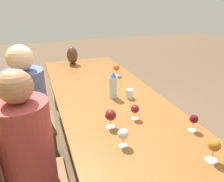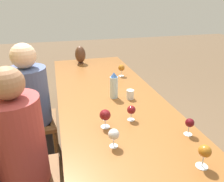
% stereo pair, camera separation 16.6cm
% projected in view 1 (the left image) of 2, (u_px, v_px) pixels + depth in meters
% --- Properties ---
extents(ground_plane, '(14.00, 14.00, 0.00)m').
position_uv_depth(ground_plane, '(113.00, 164.00, 2.30)').
color(ground_plane, brown).
extents(dining_table, '(3.16, 0.99, 0.72)m').
position_uv_depth(dining_table, '(114.00, 108.00, 2.04)').
color(dining_table, brown).
rests_on(dining_table, ground_plane).
extents(water_bottle, '(0.08, 0.08, 0.26)m').
position_uv_depth(water_bottle, '(113.00, 86.00, 2.07)').
color(water_bottle, '#ADCCD6').
rests_on(water_bottle, dining_table).
extents(water_tumbler, '(0.07, 0.07, 0.09)m').
position_uv_depth(water_tumbler, '(130.00, 94.00, 2.09)').
color(water_tumbler, silver).
rests_on(water_tumbler, dining_table).
extents(vase, '(0.15, 0.15, 0.25)m').
position_uv_depth(vase, '(72.00, 56.00, 3.08)').
color(vase, '#4C2D1E').
rests_on(vase, dining_table).
extents(wine_glass_0, '(0.07, 0.07, 0.13)m').
position_uv_depth(wine_glass_0, '(123.00, 134.00, 1.40)').
color(wine_glass_0, silver).
rests_on(wine_glass_0, dining_table).
extents(wine_glass_1, '(0.08, 0.08, 0.14)m').
position_uv_depth(wine_glass_1, '(111.00, 115.00, 1.60)').
color(wine_glass_1, silver).
rests_on(wine_glass_1, dining_table).
extents(wine_glass_2, '(0.07, 0.07, 0.15)m').
position_uv_depth(wine_glass_2, '(214.00, 146.00, 1.27)').
color(wine_glass_2, silver).
rests_on(wine_glass_2, dining_table).
extents(wine_glass_4, '(0.07, 0.07, 0.12)m').
position_uv_depth(wine_glass_4, '(135.00, 109.00, 1.72)').
color(wine_glass_4, silver).
rests_on(wine_glass_4, dining_table).
extents(wine_glass_5, '(0.08, 0.08, 0.14)m').
position_uv_depth(wine_glass_5, '(116.00, 68.00, 2.65)').
color(wine_glass_5, silver).
rests_on(wine_glass_5, dining_table).
extents(wine_glass_6, '(0.06, 0.06, 0.13)m').
position_uv_depth(wine_glass_6, '(194.00, 120.00, 1.57)').
color(wine_glass_6, silver).
rests_on(wine_glass_6, dining_table).
extents(chair_far, '(0.44, 0.44, 0.93)m').
position_uv_depth(chair_far, '(23.00, 123.00, 2.11)').
color(chair_far, brown).
rests_on(chair_far, ground_plane).
extents(person_near, '(0.32, 0.32, 1.28)m').
position_uv_depth(person_near, '(31.00, 158.00, 1.38)').
color(person_near, '#2D2D38').
rests_on(person_near, ground_plane).
extents(person_far, '(0.36, 0.36, 1.25)m').
position_uv_depth(person_far, '(30.00, 106.00, 2.07)').
color(person_far, '#2D2D38').
rests_on(person_far, ground_plane).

